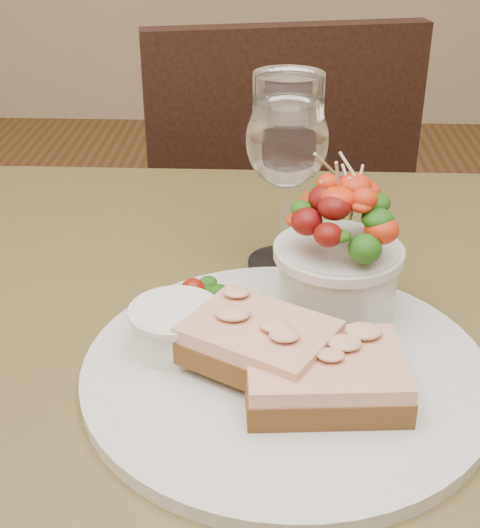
{
  "coord_description": "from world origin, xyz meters",
  "views": [
    {
      "loc": [
        0.02,
        -0.5,
        1.1
      ],
      "look_at": [
        -0.01,
        0.03,
        0.81
      ],
      "focal_mm": 50.0,
      "sensor_mm": 36.0,
      "label": 1
    }
  ],
  "objects_px": {
    "salad_bowl": "(339,249)",
    "wine_glass": "(287,145)",
    "sandwich_front": "(324,375)",
    "sandwich_back": "(259,342)",
    "chair_far": "(260,320)",
    "dinner_plate": "(286,371)",
    "ramekin": "(175,326)",
    "cafe_table": "(248,442)"
  },
  "relations": [
    {
      "from": "chair_far",
      "to": "wine_glass",
      "type": "bearing_deg",
      "value": 80.57
    },
    {
      "from": "ramekin",
      "to": "wine_glass",
      "type": "xyz_separation_m",
      "value": [
        0.09,
        0.16,
        0.09
      ]
    },
    {
      "from": "salad_bowl",
      "to": "wine_glass",
      "type": "height_order",
      "value": "wine_glass"
    },
    {
      "from": "chair_far",
      "to": "sandwich_back",
      "type": "relative_size",
      "value": 6.86
    },
    {
      "from": "chair_far",
      "to": "ramekin",
      "type": "relative_size",
      "value": 13.44
    },
    {
      "from": "cafe_table",
      "to": "wine_glass",
      "type": "bearing_deg",
      "value": 78.39
    },
    {
      "from": "wine_glass",
      "to": "sandwich_back",
      "type": "bearing_deg",
      "value": -96.19
    },
    {
      "from": "chair_far",
      "to": "sandwich_front",
      "type": "distance_m",
      "value": 0.95
    },
    {
      "from": "chair_far",
      "to": "cafe_table",
      "type": "bearing_deg",
      "value": 77.76
    },
    {
      "from": "sandwich_back",
      "to": "ramekin",
      "type": "bearing_deg",
      "value": -170.62
    },
    {
      "from": "sandwich_back",
      "to": "cafe_table",
      "type": "bearing_deg",
      "value": 131.63
    },
    {
      "from": "ramekin",
      "to": "chair_far",
      "type": "bearing_deg",
      "value": 85.88
    },
    {
      "from": "dinner_plate",
      "to": "sandwich_front",
      "type": "relative_size",
      "value": 2.61
    },
    {
      "from": "salad_bowl",
      "to": "cafe_table",
      "type": "bearing_deg",
      "value": -150.1
    },
    {
      "from": "chair_far",
      "to": "wine_glass",
      "type": "relative_size",
      "value": 5.14
    },
    {
      "from": "sandwich_back",
      "to": "salad_bowl",
      "type": "distance_m",
      "value": 0.11
    },
    {
      "from": "cafe_table",
      "to": "sandwich_back",
      "type": "xyz_separation_m",
      "value": [
        0.01,
        -0.04,
        0.14
      ]
    },
    {
      "from": "dinner_plate",
      "to": "sandwich_back",
      "type": "height_order",
      "value": "sandwich_back"
    },
    {
      "from": "ramekin",
      "to": "wine_glass",
      "type": "bearing_deg",
      "value": 62.21
    },
    {
      "from": "dinner_plate",
      "to": "sandwich_back",
      "type": "distance_m",
      "value": 0.04
    },
    {
      "from": "cafe_table",
      "to": "salad_bowl",
      "type": "height_order",
      "value": "salad_bowl"
    },
    {
      "from": "sandwich_front",
      "to": "ramekin",
      "type": "relative_size",
      "value": 1.78
    },
    {
      "from": "chair_far",
      "to": "ramekin",
      "type": "height_order",
      "value": "chair_far"
    },
    {
      "from": "dinner_plate",
      "to": "ramekin",
      "type": "bearing_deg",
      "value": 167.31
    },
    {
      "from": "salad_bowl",
      "to": "ramekin",
      "type": "bearing_deg",
      "value": -154.7
    },
    {
      "from": "salad_bowl",
      "to": "dinner_plate",
      "type": "bearing_deg",
      "value": -117.79
    },
    {
      "from": "ramekin",
      "to": "wine_glass",
      "type": "height_order",
      "value": "wine_glass"
    },
    {
      "from": "sandwich_front",
      "to": "salad_bowl",
      "type": "xyz_separation_m",
      "value": [
        0.02,
        0.11,
        0.04
      ]
    },
    {
      "from": "salad_bowl",
      "to": "wine_glass",
      "type": "bearing_deg",
      "value": 112.79
    },
    {
      "from": "dinner_plate",
      "to": "sandwich_front",
      "type": "height_order",
      "value": "sandwich_front"
    },
    {
      "from": "sandwich_front",
      "to": "sandwich_back",
      "type": "relative_size",
      "value": 0.91
    },
    {
      "from": "ramekin",
      "to": "salad_bowl",
      "type": "height_order",
      "value": "salad_bowl"
    },
    {
      "from": "sandwich_front",
      "to": "sandwich_back",
      "type": "xyz_separation_m",
      "value": [
        -0.05,
        0.03,
        0.01
      ]
    },
    {
      "from": "cafe_table",
      "to": "ramekin",
      "type": "height_order",
      "value": "ramekin"
    },
    {
      "from": "chair_far",
      "to": "sandwich_back",
      "type": "bearing_deg",
      "value": 78.42
    },
    {
      "from": "dinner_plate",
      "to": "salad_bowl",
      "type": "relative_size",
      "value": 2.45
    },
    {
      "from": "dinner_plate",
      "to": "sandwich_front",
      "type": "bearing_deg",
      "value": -51.32
    },
    {
      "from": "sandwich_back",
      "to": "wine_glass",
      "type": "relative_size",
      "value": 0.75
    },
    {
      "from": "ramekin",
      "to": "salad_bowl",
      "type": "bearing_deg",
      "value": 25.3
    },
    {
      "from": "salad_bowl",
      "to": "chair_far",
      "type": "bearing_deg",
      "value": 95.93
    },
    {
      "from": "sandwich_front",
      "to": "ramekin",
      "type": "height_order",
      "value": "ramekin"
    },
    {
      "from": "chair_far",
      "to": "sandwich_back",
      "type": "distance_m",
      "value": 0.93
    }
  ]
}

